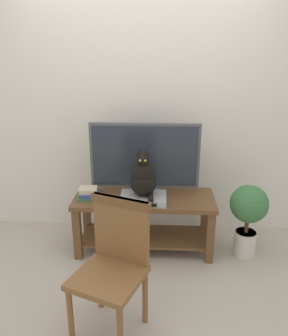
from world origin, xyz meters
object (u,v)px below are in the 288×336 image
(tv_stand, at_px, (144,213))
(book_stack, at_px, (89,193))
(media_box, at_px, (143,198))
(wooden_chair, at_px, (114,259))
(tv, at_px, (145,158))
(potted_plant, at_px, (248,212))
(cat, at_px, (143,178))

(tv_stand, bearing_deg, book_stack, -175.06)
(tv_stand, distance_m, media_box, 0.22)
(media_box, distance_m, wooden_chair, 0.90)
(tv, distance_m, book_stack, 0.61)
(tv_stand, height_order, book_stack, book_stack)
(tv, xyz_separation_m, wooden_chair, (-0.15, -1.08, -0.37))
(tv, bearing_deg, potted_plant, -9.55)
(tv, xyz_separation_m, book_stack, (-0.51, -0.13, -0.31))
(book_stack, distance_m, potted_plant, 1.48)
(tv, distance_m, potted_plant, 1.07)
(book_stack, xyz_separation_m, potted_plant, (1.47, -0.03, -0.14))
(media_box, relative_size, cat, 0.92)
(tv_stand, bearing_deg, cat, -91.41)
(cat, height_order, potted_plant, cat)
(tv_stand, distance_m, cat, 0.42)
(wooden_chair, relative_size, potted_plant, 1.33)
(book_stack, bearing_deg, tv_stand, 4.94)
(media_box, distance_m, book_stack, 0.51)
(wooden_chair, height_order, book_stack, wooden_chair)
(media_box, bearing_deg, cat, -84.75)
(book_stack, bearing_deg, media_box, -6.04)
(book_stack, height_order, potted_plant, potted_plant)
(media_box, distance_m, cat, 0.20)
(media_box, xyz_separation_m, cat, (0.00, -0.01, 0.20))
(potted_plant, bearing_deg, wooden_chair, -140.49)
(wooden_chair, xyz_separation_m, book_stack, (-0.36, 0.94, 0.05))
(media_box, height_order, book_stack, book_stack)
(cat, xyz_separation_m, potted_plant, (0.96, 0.04, -0.33))
(tv, height_order, potted_plant, tv)
(tv, relative_size, wooden_chair, 1.08)
(wooden_chair, bearing_deg, book_stack, 110.76)
(tv_stand, distance_m, wooden_chair, 1.01)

